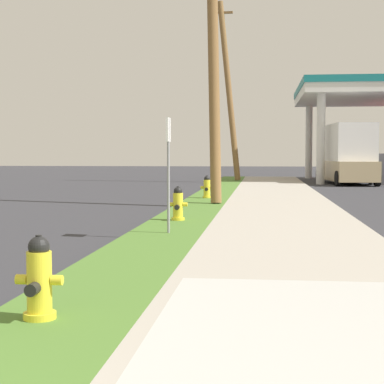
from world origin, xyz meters
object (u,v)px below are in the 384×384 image
at_px(fire_hydrant_second, 178,205).
at_px(truck_tan_at_forecourt, 347,156).
at_px(utility_pole_midground, 213,53).
at_px(car_black_by_near_pump, 379,169).
at_px(utility_pole_background, 229,90).
at_px(street_sign_post, 168,151).
at_px(fire_hydrant_nearest, 39,282).
at_px(fire_hydrant_third, 207,188).

relative_size(fire_hydrant_second, truck_tan_at_forecourt, 0.11).
bearing_deg(utility_pole_midground, truck_tan_at_forecourt, 68.69).
xyz_separation_m(utility_pole_midground, car_black_by_near_pump, (8.15, 18.55, -3.84)).
relative_size(utility_pole_midground, truck_tan_at_forecourt, 1.33).
height_order(fire_hydrant_second, utility_pole_midground, utility_pole_midground).
distance_m(utility_pole_background, street_sign_post, 23.99).
bearing_deg(fire_hydrant_nearest, fire_hydrant_second, 89.24).
bearing_deg(street_sign_post, fire_hydrant_third, 90.63).
xyz_separation_m(utility_pole_midground, truck_tan_at_forecourt, (5.87, 15.04, -3.08)).
relative_size(utility_pole_background, truck_tan_at_forecourt, 1.50).
height_order(street_sign_post, truck_tan_at_forecourt, truck_tan_at_forecourt).
distance_m(fire_hydrant_second, utility_pole_midground, 6.69).
distance_m(utility_pole_midground, street_sign_post, 8.06).
relative_size(fire_hydrant_second, street_sign_post, 0.35).
bearing_deg(fire_hydrant_third, utility_pole_background, 90.15).
relative_size(utility_pole_midground, street_sign_post, 4.12).
bearing_deg(fire_hydrant_second, fire_hydrant_third, 89.84).
distance_m(fire_hydrant_second, truck_tan_at_forecourt, 21.26).
bearing_deg(street_sign_post, truck_tan_at_forecourt, 74.83).
bearing_deg(fire_hydrant_second, utility_pole_background, 90.05).
xyz_separation_m(fire_hydrant_second, car_black_by_near_pump, (8.52, 23.80, 0.28)).
relative_size(car_black_by_near_pump, truck_tan_at_forecourt, 0.69).
relative_size(fire_hydrant_second, utility_pole_background, 0.08).
xyz_separation_m(utility_pole_midground, utility_pole_background, (-0.39, 16.23, 0.55)).
bearing_deg(fire_hydrant_nearest, truck_tan_at_forecourt, 77.55).
height_order(fire_hydrant_second, fire_hydrant_third, same).
distance_m(fire_hydrant_nearest, truck_tan_at_forecourt, 29.47).
xyz_separation_m(fire_hydrant_second, utility_pole_midground, (0.37, 5.26, 4.12)).
distance_m(fire_hydrant_third, utility_pole_background, 15.09).
height_order(utility_pole_background, car_black_by_near_pump, utility_pole_background).
height_order(fire_hydrant_second, truck_tan_at_forecourt, truck_tan_at_forecourt).
height_order(fire_hydrant_nearest, street_sign_post, street_sign_post).
xyz_separation_m(fire_hydrant_third, truck_tan_at_forecourt, (6.22, 13.16, 1.04)).
bearing_deg(street_sign_post, car_black_by_near_pump, 72.13).
bearing_deg(fire_hydrant_second, utility_pole_midground, 85.96).
height_order(fire_hydrant_third, street_sign_post, street_sign_post).
bearing_deg(truck_tan_at_forecourt, fire_hydrant_nearest, -102.45).
xyz_separation_m(car_black_by_near_pump, truck_tan_at_forecourt, (-2.28, -3.50, 0.77)).
relative_size(street_sign_post, truck_tan_at_forecourt, 0.32).
bearing_deg(street_sign_post, fire_hydrant_second, 93.12).
xyz_separation_m(fire_hydrant_second, utility_pole_background, (-0.02, 21.49, 4.67)).
height_order(utility_pole_background, truck_tan_at_forecourt, utility_pole_background).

